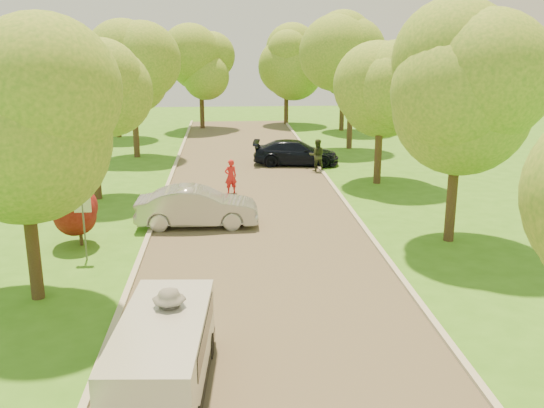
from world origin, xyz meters
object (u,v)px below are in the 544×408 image
object	(u,v)px
longboard	(173,371)
skateboarder	(171,330)
street_sign	(83,214)
minivan	(164,355)
silver_sedan	(197,207)
person_olive	(317,155)
person_striped	(231,177)
dark_sedan	(296,153)

from	to	relation	value
longboard	skateboarder	bearing A→B (deg)	-120.35
street_sign	minivan	xyz separation A→B (m)	(3.30, -8.02, -0.71)
minivan	skateboarder	xyz separation A→B (m)	(0.10, 0.63, 0.22)
silver_sedan	person_olive	xyz separation A→B (m)	(6.10, 9.59, 0.11)
skateboarder	person_striped	size ratio (longest dim) A/B	1.18
minivan	silver_sedan	xyz separation A→B (m)	(0.20, 11.48, -0.09)
skateboarder	person_striped	world-z (taller)	skateboarder
person_olive	minivan	bearing A→B (deg)	76.04
skateboarder	person_olive	distance (m)	21.36
longboard	skateboarder	xyz separation A→B (m)	(0.00, 0.00, 0.97)
longboard	skateboarder	distance (m)	0.97
minivan	longboard	xyz separation A→B (m)	(0.10, 0.63, -0.75)
skateboarder	person_olive	size ratio (longest dim) A/B	1.08
dark_sedan	person_striped	size ratio (longest dim) A/B	3.01
dark_sedan	longboard	xyz separation A→B (m)	(-5.25, -22.27, -0.60)
silver_sedan	skateboarder	bearing A→B (deg)	-179.87
silver_sedan	longboard	distance (m)	10.87
street_sign	silver_sedan	xyz separation A→B (m)	(3.50, 3.46, -0.79)
street_sign	minivan	bearing A→B (deg)	-67.62
street_sign	silver_sedan	bearing A→B (deg)	44.67
minivan	person_olive	xyz separation A→B (m)	(6.30, 21.07, 0.03)
person_striped	person_olive	bearing A→B (deg)	-154.92
person_olive	skateboarder	bearing A→B (deg)	75.82
minivan	person_striped	xyz separation A→B (m)	(1.55, 16.51, -0.05)
silver_sedan	skateboarder	distance (m)	10.86
silver_sedan	dark_sedan	world-z (taller)	silver_sedan
minivan	dark_sedan	bearing A→B (deg)	80.88
street_sign	person_olive	size ratio (longest dim) A/B	1.23
longboard	person_olive	world-z (taller)	person_olive
dark_sedan	minivan	bearing A→B (deg)	173.45
person_olive	dark_sedan	bearing A→B (deg)	-59.99
skateboarder	person_striped	bearing A→B (deg)	-91.87
minivan	silver_sedan	bearing A→B (deg)	93.05
minivan	person_olive	world-z (taller)	person_olive
skateboarder	minivan	bearing A→B (deg)	84.32
street_sign	dark_sedan	distance (m)	17.23
silver_sedan	dark_sedan	xyz separation A→B (m)	(5.16, 11.42, -0.06)
street_sign	person_striped	world-z (taller)	street_sign
street_sign	person_olive	world-z (taller)	street_sign
minivan	skateboarder	distance (m)	0.67
dark_sedan	longboard	distance (m)	22.89
minivan	person_olive	size ratio (longest dim) A/B	2.53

